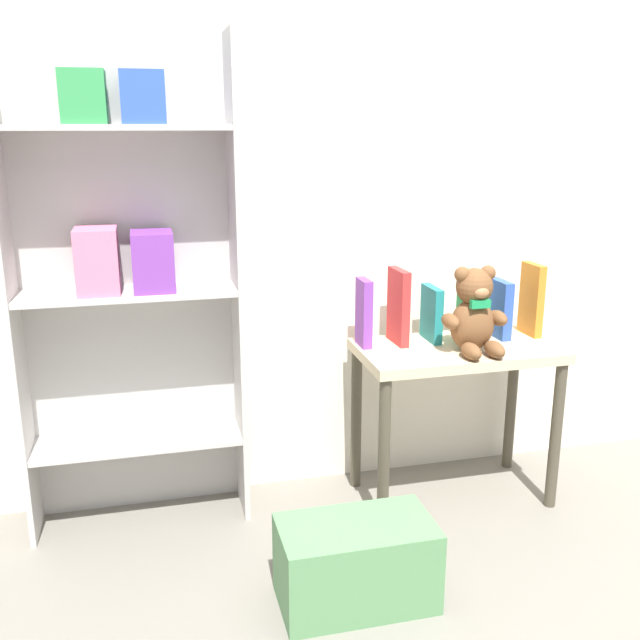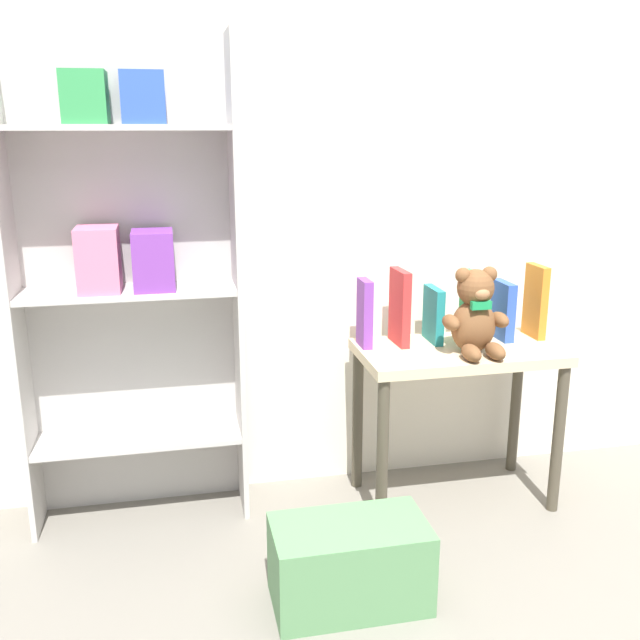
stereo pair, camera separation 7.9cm
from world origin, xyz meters
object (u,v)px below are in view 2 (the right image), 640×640
at_px(teddy_bear, 475,315).
at_px(book_standing_red, 400,307).
at_px(book_standing_green, 470,306).
at_px(storage_bin, 350,564).
at_px(book_standing_purple, 365,313).
at_px(display_table, 457,373).
at_px(book_standing_blue, 503,310).
at_px(bookshelf_side, 127,264).
at_px(book_standing_teal, 433,315).
at_px(book_standing_orange, 536,301).

height_order(teddy_bear, book_standing_red, teddy_bear).
bearing_deg(book_standing_green, storage_bin, -137.68).
relative_size(book_standing_purple, book_standing_red, 0.89).
bearing_deg(teddy_bear, storage_bin, -141.18).
bearing_deg(display_table, storage_bin, -135.82).
relative_size(book_standing_green, book_standing_blue, 1.21).
bearing_deg(storage_bin, display_table, 44.18).
bearing_deg(book_standing_purple, bookshelf_side, 174.68).
bearing_deg(book_standing_teal, teddy_bear, -60.72).
height_order(display_table, book_standing_orange, book_standing_orange).
height_order(bookshelf_side, book_standing_blue, bookshelf_side).
bearing_deg(book_standing_teal, book_standing_orange, -2.28).
height_order(book_standing_teal, book_standing_orange, book_standing_orange).
relative_size(book_standing_purple, book_standing_green, 0.94).
relative_size(bookshelf_side, book_standing_teal, 8.24).
height_order(teddy_bear, book_standing_orange, teddy_bear).
xyz_separation_m(book_standing_red, book_standing_green, (0.25, -0.02, -0.01)).
height_order(teddy_bear, storage_bin, teddy_bear).
bearing_deg(book_standing_red, book_standing_purple, 179.02).
bearing_deg(storage_bin, book_standing_green, 44.53).
relative_size(display_table, book_standing_teal, 3.57).
relative_size(bookshelf_side, storage_bin, 3.66).
bearing_deg(display_table, book_standing_orange, 12.63).
height_order(display_table, storage_bin, display_table).
xyz_separation_m(book_standing_teal, storage_bin, (-0.45, -0.59, -0.55)).
distance_m(book_standing_purple, book_standing_blue, 0.51).
bearing_deg(book_standing_green, book_standing_red, 173.65).
height_order(bookshelf_side, book_standing_green, bookshelf_side).
bearing_deg(display_table, book_standing_red, 155.44).
relative_size(bookshelf_side, display_table, 2.31).
bearing_deg(bookshelf_side, book_standing_teal, -3.45).
xyz_separation_m(book_standing_orange, storage_bin, (-0.83, -0.57, -0.59)).
height_order(teddy_bear, book_standing_blue, teddy_bear).
distance_m(display_table, book_standing_teal, 0.22).
distance_m(bookshelf_side, book_standing_orange, 1.44).
relative_size(book_standing_teal, book_standing_orange, 0.74).
bearing_deg(bookshelf_side, book_standing_orange, -3.30).
bearing_deg(display_table, teddy_bear, -71.33).
bearing_deg(teddy_bear, book_standing_orange, 25.19).
distance_m(book_standing_teal, book_standing_green, 0.13).
height_order(book_standing_red, book_standing_green, book_standing_red).
height_order(book_standing_green, book_standing_orange, book_standing_orange).
relative_size(display_table, teddy_bear, 2.37).
bearing_deg(book_standing_teal, storage_bin, -126.78).
xyz_separation_m(display_table, book_standing_blue, (0.19, 0.07, 0.20)).
height_order(book_standing_red, storage_bin, book_standing_red).
bearing_deg(book_standing_blue, bookshelf_side, 175.31).
relative_size(teddy_bear, book_standing_teal, 1.51).
bearing_deg(book_standing_orange, book_standing_blue, 179.03).
height_order(book_standing_purple, book_standing_green, book_standing_green).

